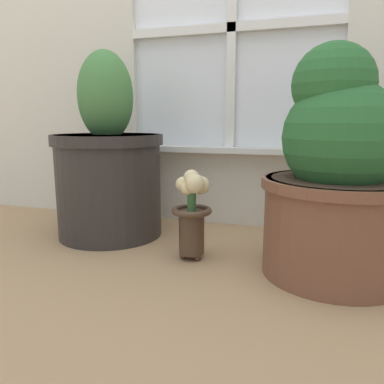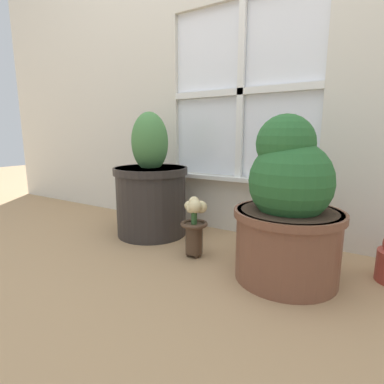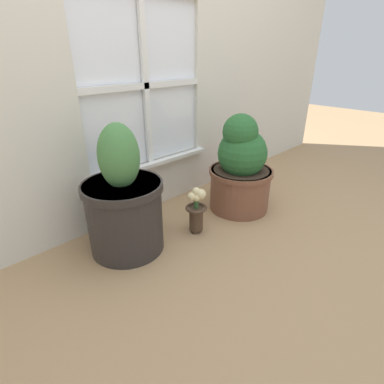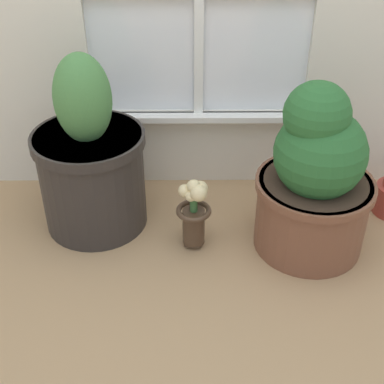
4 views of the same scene
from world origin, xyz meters
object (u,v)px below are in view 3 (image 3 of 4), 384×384
potted_plant_left (124,204)px  flower_vase (196,208)px  watering_can (249,176)px  potted_plant_right (241,170)px

potted_plant_left → flower_vase: 0.43m
flower_vase → watering_can: 0.84m
flower_vase → potted_plant_left: bearing=158.5°
flower_vase → watering_can: bearing=14.0°
potted_plant_left → watering_can: potted_plant_left is taller
watering_can → flower_vase: bearing=-166.0°
potted_plant_left → watering_can: bearing=2.5°
potted_plant_left → potted_plant_right: 0.82m
potted_plant_left → flower_vase: bearing=-21.5°
potted_plant_right → flower_vase: 0.44m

